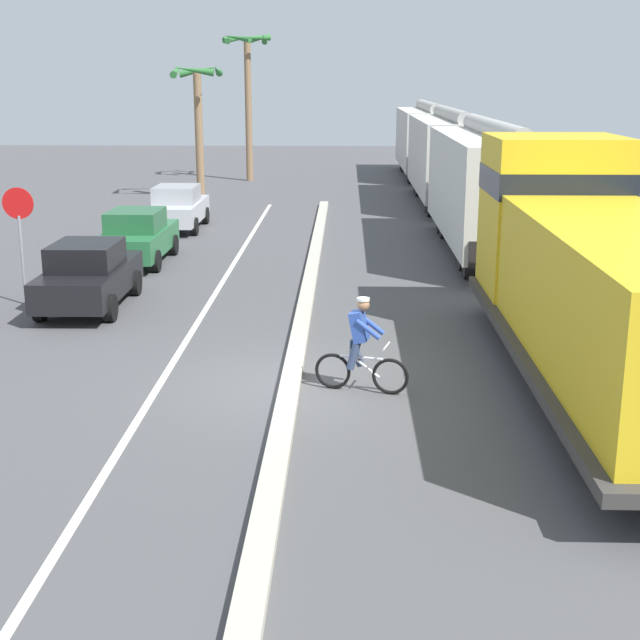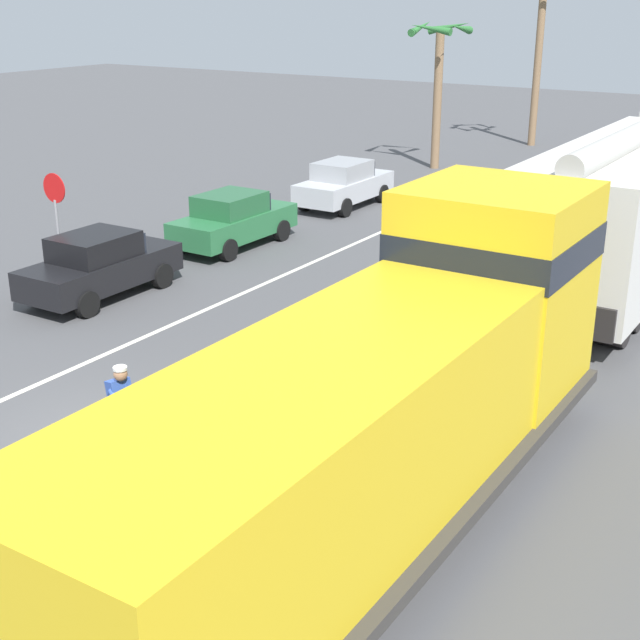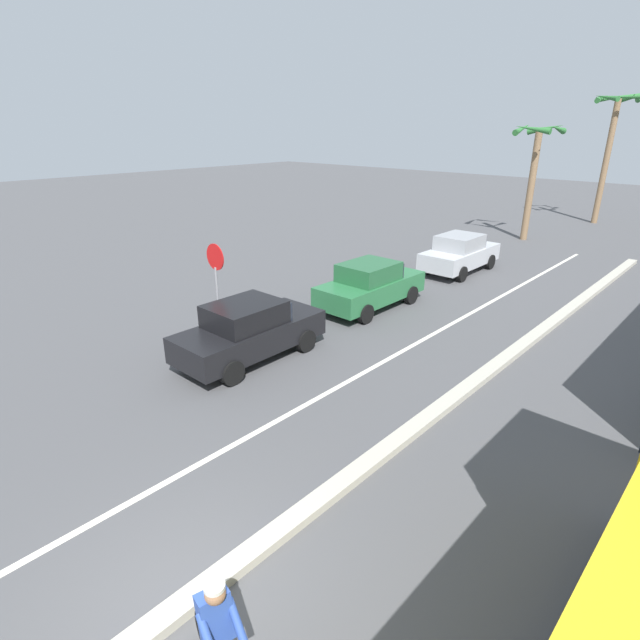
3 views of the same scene
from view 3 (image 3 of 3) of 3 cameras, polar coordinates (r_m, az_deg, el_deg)
The scene contains 9 objects.
ground_plane at distance 7.84m, azimuth -15.20°, elevation -29.22°, with size 120.00×120.00×0.00m, color #4C4C4F.
median_curb at distance 11.13m, azimuth 11.98°, elevation -11.06°, with size 0.36×36.00×0.16m, color #B2AD9E.
lane_stripe at distance 12.34m, azimuth 2.34°, elevation -7.50°, with size 0.14×36.00×0.01m, color silver.
parked_car_black at distance 13.52m, azimuth -8.07°, elevation -1.20°, with size 1.86×4.21×1.62m.
parked_car_green at distance 17.27m, azimuth 5.78°, elevation 3.99°, with size 1.86×4.21×1.62m.
parked_car_silver at distance 22.39m, azimuth 15.69°, elevation 7.36°, with size 1.84×4.20×1.62m.
stop_sign at distance 14.53m, azimuth -11.77°, elevation 5.23°, with size 0.76×0.08×2.88m.
palm_tree_near at distance 36.96m, azimuth 30.44°, elevation 18.33°, with size 2.74×2.78×7.78m.
palm_tree_far at distance 29.71m, azimuth 23.38°, elevation 16.60°, with size 2.15×2.18×6.11m.
Camera 3 is at (4.53, -2.28, 5.98)m, focal length 28.00 mm.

